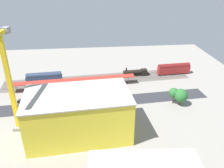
{
  "coord_description": "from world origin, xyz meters",
  "views": [
    {
      "loc": [
        4.29,
        89.54,
        51.8
      ],
      "look_at": [
        -5.09,
        -0.11,
        7.23
      ],
      "focal_mm": 37.33,
      "sensor_mm": 36.0,
      "label": 1
    }
  ],
  "objects": [
    {
      "name": "locomotive",
      "position": [
        -20.87,
        -23.46,
        1.71
      ],
      "size": [
        14.5,
        3.52,
        4.88
      ],
      "color": "black",
      "rests_on": "ground"
    },
    {
      "name": "parked_car_7",
      "position": [
        33.39,
        -0.6,
        0.77
      ],
      "size": [
        4.73,
        1.92,
        1.73
      ],
      "color": "black",
      "rests_on": "ground"
    },
    {
      "name": "tower_crane",
      "position": [
        30.73,
        19.48,
        20.6
      ],
      "size": [
        5.18,
        23.21,
        35.64
      ],
      "color": "gray",
      "rests_on": "ground"
    },
    {
      "name": "passenger_coach",
      "position": [
        -41.38,
        -23.45,
        3.28
      ],
      "size": [
        18.25,
        4.16,
        6.19
      ],
      "color": "black",
      "rests_on": "ground"
    },
    {
      "name": "rail_bed",
      "position": [
        0.0,
        -20.7,
        0.0
      ],
      "size": [
        96.4,
        20.56,
        0.01
      ],
      "primitive_type": "cube",
      "rotation": [
        0.0,
        0.0,
        0.07
      ],
      "color": "#5B544C",
      "rests_on": "ground"
    },
    {
      "name": "traffic_light",
      "position": [
        22.69,
        -1.97,
        4.36
      ],
      "size": [
        0.5,
        0.36,
        6.56
      ],
      "color": "#333333",
      "rests_on": "ground"
    },
    {
      "name": "track_rails",
      "position": [
        0.0,
        -20.7,
        0.18
      ],
      "size": [
        95.41,
        14.15,
        0.12
      ],
      "color": "#9E9EA8",
      "rests_on": "ground"
    },
    {
      "name": "street_tree_3",
      "position": [
        4.49,
        7.83,
        4.83
      ],
      "size": [
        5.39,
        5.39,
        7.54
      ],
      "color": "brown",
      "rests_on": "ground"
    },
    {
      "name": "construction_building",
      "position": [
        8.61,
        23.24,
        7.73
      ],
      "size": [
        35.03,
        21.24,
        15.46
      ],
      "primitive_type": "cube",
      "rotation": [
        0.0,
        0.0,
        0.07
      ],
      "color": "yellow",
      "rests_on": "ground"
    },
    {
      "name": "platform_canopy_near",
      "position": [
        12.03,
        -13.01,
        3.98
      ],
      "size": [
        59.95,
        8.49,
        4.18
      ],
      "color": "#A82D23",
      "rests_on": "ground"
    },
    {
      "name": "parked_car_1",
      "position": [
        -4.31,
        -0.82,
        0.75
      ],
      "size": [
        4.24,
        1.99,
        1.67
      ],
      "color": "black",
      "rests_on": "ground"
    },
    {
      "name": "parked_car_5",
      "position": [
        21.66,
        -0.68,
        0.75
      ],
      "size": [
        4.65,
        2.3,
        1.66
      ],
      "color": "black",
      "rests_on": "ground"
    },
    {
      "name": "parked_car_4",
      "position": [
        14.26,
        -0.76,
        0.75
      ],
      "size": [
        4.27,
        2.28,
        1.67
      ],
      "color": "black",
      "rests_on": "ground"
    },
    {
      "name": "parked_car_3",
      "position": [
        8.88,
        -1.01,
        0.73
      ],
      "size": [
        4.77,
        2.36,
        1.62
      ],
      "color": "black",
      "rests_on": "ground"
    },
    {
      "name": "box_truck_0",
      "position": [
        17.96,
        8.42,
        1.61
      ],
      "size": [
        9.65,
        2.83,
        3.27
      ],
      "color": "black",
      "rests_on": "ground"
    },
    {
      "name": "street_tree_1",
      "position": [
        -30.55,
        6.66,
        5.16
      ],
      "size": [
        4.15,
        4.15,
        7.27
      ],
      "color": "brown",
      "rests_on": "ground"
    },
    {
      "name": "street_tree_2",
      "position": [
        5.78,
        8.02,
        5.71
      ],
      "size": [
        6.08,
        6.08,
        8.76
      ],
      "color": "brown",
      "rests_on": "ground"
    },
    {
      "name": "parked_car_0",
      "position": [
        -10.49,
        -0.57,
        0.79
      ],
      "size": [
        4.91,
        2.27,
        1.78
      ],
      "color": "black",
      "rests_on": "ground"
    },
    {
      "name": "street_asphalt",
      "position": [
        0.0,
        2.56,
        0.0
      ],
      "size": [
        96.07,
        16.06,
        0.01
      ],
      "primitive_type": "cube",
      "rotation": [
        0.0,
        0.0,
        0.07
      ],
      "color": "#2D2D33",
      "rests_on": "ground"
    },
    {
      "name": "construction_roof_slab",
      "position": [
        8.61,
        23.24,
        15.66
      ],
      "size": [
        35.67,
        21.88,
        0.4
      ],
      "primitive_type": "cube",
      "rotation": [
        0.0,
        0.0,
        0.07
      ],
      "color": "#B7B2A8",
      "rests_on": "construction_building"
    },
    {
      "name": "parked_car_2",
      "position": [
        2.51,
        -0.78,
        0.74
      ],
      "size": [
        4.68,
        1.98,
        1.66
      ],
      "color": "black",
      "rests_on": "ground"
    },
    {
      "name": "street_tree_0",
      "position": [
        -33.11,
        8.23,
        4.53
      ],
      "size": [
        5.69,
        5.69,
        7.39
      ],
      "color": "brown",
      "rests_on": "ground"
    },
    {
      "name": "parked_car_6",
      "position": [
        27.75,
        -1.08,
        0.7
      ],
      "size": [
        4.92,
        2.38,
        1.56
      ],
      "color": "black",
      "rests_on": "ground"
    },
    {
      "name": "freight_coach_far",
      "position": [
        26.84,
        -17.94,
        3.37
      ],
      "size": [
        17.64,
        4.48,
        6.41
      ],
      "color": "black",
      "rests_on": "ground"
    },
    {
      "name": "ground_plane",
      "position": [
        0.0,
        0.0,
        0.0
      ],
      "size": [
        153.06,
        153.06,
        0.0
      ],
      "primitive_type": "plane",
      "color": "gray",
      "rests_on": "ground"
    }
  ]
}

